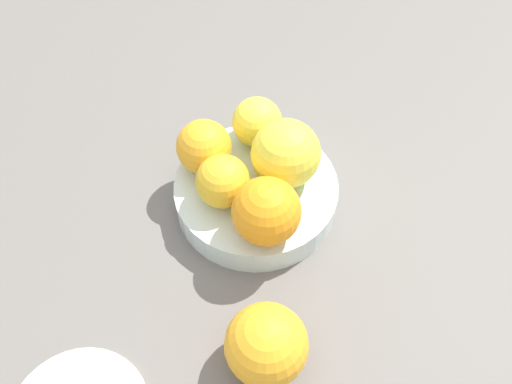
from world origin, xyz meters
The scene contains 8 objects.
ground_plane centered at (0.00, 0.00, -1.00)cm, with size 110.00×110.00×2.00cm, color #66605B.
fruit_bowl centered at (0.00, 0.00, 1.70)cm, with size 19.32×19.32×3.59cm.
orange_in_bowl_0 centered at (1.43, -3.32, 7.59)cm, with size 8.01×8.01×8.01cm, color yellow.
orange_in_bowl_1 centered at (-1.89, 3.66, 6.65)cm, with size 6.12×6.12×6.12cm, color yellow.
orange_in_bowl_2 centered at (-6.30, -1.21, 7.34)cm, with size 7.50×7.50×7.50cm, color orange.
orange_in_bowl_3 centered at (7.12, -0.45, 6.63)cm, with size 6.09×6.09×6.09cm, color yellow.
orange_in_bowl_4 centered at (2.93, 6.09, 6.82)cm, with size 6.46×6.46×6.46cm, color #F9A823.
orange_loose_0 centered at (-19.63, -1.36, 4.11)cm, with size 8.22×8.22×8.22cm, color #F9A823.
Camera 1 is at (-40.52, -0.76, 57.30)cm, focal length 40.40 mm.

